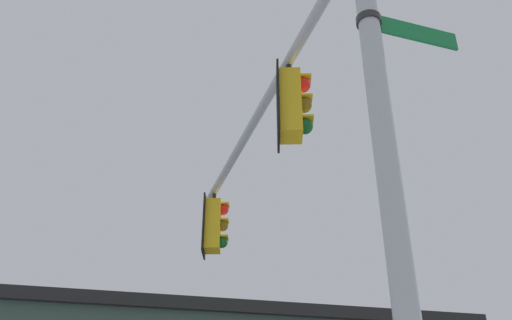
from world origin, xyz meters
The scene contains 5 objects.
signal_pole centered at (0.00, 0.00, 3.92)m, with size 0.22×0.22×7.84m, color #ADB2B7.
mast_arm centered at (-3.27, -1.14, 7.28)m, with size 0.15×0.15×6.93m, color #ADB2B7.
traffic_light_nearest_pole centered at (-2.11, -0.71, 6.51)m, with size 0.54×0.49×1.31m.
traffic_light_mid_inner centered at (-6.13, -2.11, 6.51)m, with size 0.54×0.49×1.31m.
street_name_sign centered at (-0.10, 0.30, 6.05)m, with size 0.49×1.13×0.22m.
Camera 1 is at (4.56, -1.07, 1.71)m, focal length 41.58 mm.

